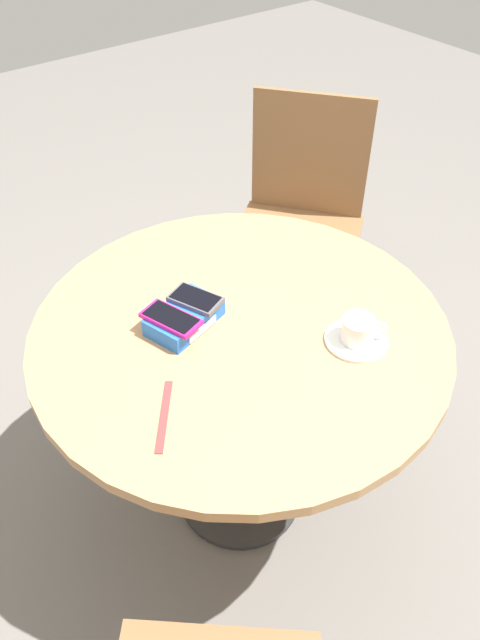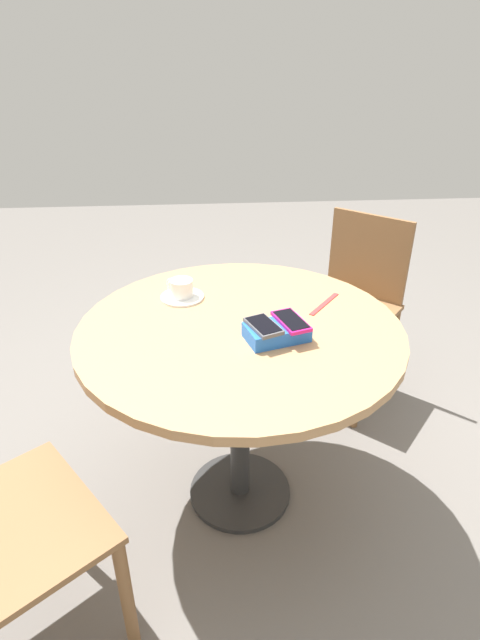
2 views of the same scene
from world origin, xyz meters
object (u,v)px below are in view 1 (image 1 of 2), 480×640
Objects in this scene: saucer at (356,340)px; lanyard_strap at (164,416)px; chair_near_window at (299,223)px; phone_gray at (195,299)px; coffee_cup at (359,329)px; phone_box at (185,317)px; round_table at (240,356)px; phone_magenta at (171,318)px.

saucer is 0.49m from lanyard_strap.
phone_gray is at bearing -149.83° from chair_near_window.
saucer is 0.94m from chair_near_window.
saucer is at bearing -124.26° from chair_near_window.
coffee_cup is (0.00, -0.00, 0.03)m from saucer.
phone_box reaches higher than lanyard_strap.
saucer is at bearing -10.08° from lanyard_strap.
phone_box is 0.41m from coffee_cup.
chair_near_window is (0.69, 0.54, -0.15)m from round_table.
phone_box is at bearing 139.58° from round_table.
coffee_cup reaches higher than phone_gray.
round_table is 7.15× the size of phone_gray.
lanyard_strap is at bearing -127.04° from phone_magenta.
phone_magenta is 0.44m from saucer.
coffee_cup is at bearing -10.22° from lanyard_strap.
coffee_cup is at bearing -38.85° from saucer.
phone_box is at bearing -164.84° from phone_gray.
phone_box reaches higher than saucer.
phone_magenta is 0.09m from phone_gray.
coffee_cup reaches higher than phone_magenta.
phone_gray is at bearing 43.33° from lanyard_strap.
phone_box is at bearing 134.06° from coffee_cup.
round_table is at bearing -58.22° from phone_gray.
phone_gray is 0.40m from coffee_cup.
chair_near_window is (0.84, 0.46, -0.31)m from phone_magenta.
coffee_cup is (0.33, -0.29, -0.01)m from phone_magenta.
phone_gray reaches higher than phone_box.
saucer is at bearing -40.72° from phone_magenta.
phone_box is 1.37× the size of saucer.
phone_magenta is at bearing -151.20° from chair_near_window.
chair_near_window is (0.51, 0.74, -0.26)m from saucer.
round_table is at bearing -27.15° from phone_magenta.
chair_near_window is at bearing 29.48° from phone_box.
phone_box is 0.05m from phone_magenta.
phone_box is at bearing -150.52° from chair_near_window.
phone_magenta is at bearing -164.84° from phone_gray.
phone_gray reaches higher than round_table.
chair_near_window reaches higher than lanyard_strap.
saucer is at bearing -51.44° from phone_gray.
chair_near_window reaches higher than coffee_cup.
saucer is 0.04m from coffee_cup.
phone_box is 0.22× the size of chair_near_window.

